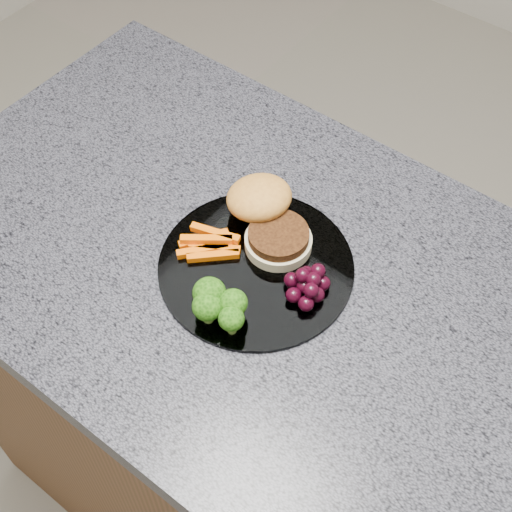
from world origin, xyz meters
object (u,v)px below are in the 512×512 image
(island_cabinet, at_px, (298,444))
(plate, at_px, (256,266))
(burger, at_px, (266,214))
(grape_bunch, at_px, (308,285))

(island_cabinet, distance_m, plate, 0.48)
(island_cabinet, relative_size, plate, 4.62)
(plate, bearing_deg, island_cabinet, 2.12)
(plate, height_order, burger, burger)
(island_cabinet, bearing_deg, plate, -177.88)
(plate, relative_size, burger, 1.52)
(island_cabinet, bearing_deg, burger, 154.13)
(burger, bearing_deg, plate, -44.75)
(burger, xyz_separation_m, grape_bunch, (0.11, -0.06, -0.01))
(plate, xyz_separation_m, grape_bunch, (0.08, 0.01, 0.02))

